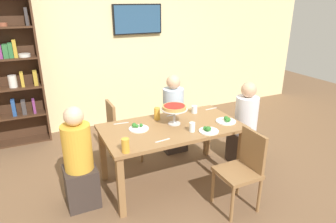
{
  "coord_description": "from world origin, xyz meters",
  "views": [
    {
      "loc": [
        -1.42,
        -2.89,
        2.15
      ],
      "look_at": [
        0.0,
        0.1,
        0.89
      ],
      "focal_mm": 31.87,
      "sensor_mm": 36.0,
      "label": 1
    }
  ],
  "objects_px": {
    "cutlery_knife_far": "(121,123)",
    "diner_head_west": "(79,165)",
    "salad_plate_near_diner": "(138,128)",
    "beer_glass_amber_tall": "(157,114)",
    "television": "(138,19)",
    "deep_dish_pizza_stand": "(174,109)",
    "chair_near_right": "(243,167)",
    "salad_plate_spare": "(226,121)",
    "cutlery_fork_near": "(173,115)",
    "salad_plate_far_diner": "(208,130)",
    "water_glass_clear_far": "(194,109)",
    "cutlery_fork_far": "(163,140)",
    "beer_glass_amber_short": "(126,145)",
    "diner_head_east": "(245,129)",
    "chair_far_left": "(120,129)",
    "water_glass_clear_near": "(192,127)",
    "cutlery_knife_near": "(211,109)",
    "diner_far_right": "(173,119)",
    "dining_table": "(172,133)"
  },
  "relations": [
    {
      "from": "diner_far_right",
      "to": "cutlery_knife_far",
      "type": "xyz_separation_m",
      "value": [
        -0.9,
        -0.41,
        0.25
      ]
    },
    {
      "from": "beer_glass_amber_tall",
      "to": "deep_dish_pizza_stand",
      "type": "bearing_deg",
      "value": -59.52
    },
    {
      "from": "television",
      "to": "water_glass_clear_near",
      "type": "height_order",
      "value": "television"
    },
    {
      "from": "deep_dish_pizza_stand",
      "to": "beer_glass_amber_short",
      "type": "height_order",
      "value": "deep_dish_pizza_stand"
    },
    {
      "from": "salad_plate_spare",
      "to": "cutlery_knife_far",
      "type": "bearing_deg",
      "value": 156.74
    },
    {
      "from": "diner_far_right",
      "to": "cutlery_knife_far",
      "type": "distance_m",
      "value": 1.02
    },
    {
      "from": "cutlery_knife_near",
      "to": "cutlery_fork_far",
      "type": "height_order",
      "value": "same"
    },
    {
      "from": "diner_head_east",
      "to": "salad_plate_near_diner",
      "type": "xyz_separation_m",
      "value": [
        -1.48,
        0.1,
        0.26
      ]
    },
    {
      "from": "salad_plate_near_diner",
      "to": "beer_glass_amber_tall",
      "type": "bearing_deg",
      "value": 29.12
    },
    {
      "from": "salad_plate_near_diner",
      "to": "salad_plate_far_diner",
      "type": "relative_size",
      "value": 1.02
    },
    {
      "from": "cutlery_knife_far",
      "to": "diner_head_west",
      "type": "bearing_deg",
      "value": 35.94
    },
    {
      "from": "chair_far_left",
      "to": "television",
      "type": "bearing_deg",
      "value": 149.48
    },
    {
      "from": "television",
      "to": "beer_glass_amber_tall",
      "type": "xyz_separation_m",
      "value": [
        -0.45,
        -1.84,
        -1.0
      ]
    },
    {
      "from": "deep_dish_pizza_stand",
      "to": "salad_plate_far_diner",
      "type": "relative_size",
      "value": 1.38
    },
    {
      "from": "television",
      "to": "chair_far_left",
      "type": "relative_size",
      "value": 0.99
    },
    {
      "from": "cutlery_fork_near",
      "to": "beer_glass_amber_tall",
      "type": "bearing_deg",
      "value": 8.09
    },
    {
      "from": "chair_near_right",
      "to": "salad_plate_spare",
      "type": "relative_size",
      "value": 3.56
    },
    {
      "from": "beer_glass_amber_short",
      "to": "water_glass_clear_near",
      "type": "height_order",
      "value": "beer_glass_amber_short"
    },
    {
      "from": "beer_glass_amber_tall",
      "to": "cutlery_knife_far",
      "type": "relative_size",
      "value": 0.84
    },
    {
      "from": "chair_near_right",
      "to": "diner_head_east",
      "type": "bearing_deg",
      "value": -39.96
    },
    {
      "from": "television",
      "to": "deep_dish_pizza_stand",
      "type": "xyz_separation_m",
      "value": [
        -0.32,
        -2.06,
        -0.88
      ]
    },
    {
      "from": "diner_far_right",
      "to": "dining_table",
      "type": "bearing_deg",
      "value": -27.62
    },
    {
      "from": "diner_head_west",
      "to": "salad_plate_near_diner",
      "type": "bearing_deg",
      "value": 6.8
    },
    {
      "from": "deep_dish_pizza_stand",
      "to": "water_glass_clear_far",
      "type": "bearing_deg",
      "value": 28.2
    },
    {
      "from": "salad_plate_far_diner",
      "to": "salad_plate_spare",
      "type": "xyz_separation_m",
      "value": [
        0.35,
        0.15,
        -0.0
      ]
    },
    {
      "from": "salad_plate_spare",
      "to": "water_glass_clear_far",
      "type": "bearing_deg",
      "value": 114.5
    },
    {
      "from": "beer_glass_amber_tall",
      "to": "cutlery_fork_near",
      "type": "xyz_separation_m",
      "value": [
        0.24,
        0.04,
        -0.07
      ]
    },
    {
      "from": "beer_glass_amber_short",
      "to": "cutlery_knife_far",
      "type": "distance_m",
      "value": 0.73
    },
    {
      "from": "chair_far_left",
      "to": "cutlery_fork_far",
      "type": "distance_m",
      "value": 1.1
    },
    {
      "from": "salad_plate_far_diner",
      "to": "cutlery_fork_far",
      "type": "xyz_separation_m",
      "value": [
        -0.56,
        0.02,
        -0.02
      ]
    },
    {
      "from": "chair_near_right",
      "to": "cutlery_fork_far",
      "type": "distance_m",
      "value": 0.89
    },
    {
      "from": "dining_table",
      "to": "chair_far_left",
      "type": "height_order",
      "value": "chair_far_left"
    },
    {
      "from": "water_glass_clear_far",
      "to": "cutlery_knife_far",
      "type": "relative_size",
      "value": 0.54
    },
    {
      "from": "salad_plate_spare",
      "to": "beer_glass_amber_short",
      "type": "xyz_separation_m",
      "value": [
        -1.34,
        -0.21,
        0.05
      ]
    },
    {
      "from": "chair_far_left",
      "to": "cutlery_fork_far",
      "type": "relative_size",
      "value": 4.83
    },
    {
      "from": "diner_head_east",
      "to": "salad_plate_spare",
      "type": "height_order",
      "value": "diner_head_east"
    },
    {
      "from": "chair_near_right",
      "to": "deep_dish_pizza_stand",
      "type": "relative_size",
      "value": 2.79
    },
    {
      "from": "dining_table",
      "to": "salad_plate_far_diner",
      "type": "height_order",
      "value": "salad_plate_far_diner"
    },
    {
      "from": "salad_plate_far_diner",
      "to": "cutlery_knife_far",
      "type": "xyz_separation_m",
      "value": [
        -0.82,
        0.65,
        -0.02
      ]
    },
    {
      "from": "cutlery_knife_near",
      "to": "chair_near_right",
      "type": "bearing_deg",
      "value": 71.77
    },
    {
      "from": "water_glass_clear_far",
      "to": "cutlery_fork_far",
      "type": "bearing_deg",
      "value": -141.63
    },
    {
      "from": "diner_head_east",
      "to": "chair_near_right",
      "type": "height_order",
      "value": "diner_head_east"
    },
    {
      "from": "deep_dish_pizza_stand",
      "to": "water_glass_clear_near",
      "type": "xyz_separation_m",
      "value": [
        0.09,
        -0.28,
        -0.14
      ]
    },
    {
      "from": "chair_far_left",
      "to": "beer_glass_amber_tall",
      "type": "height_order",
      "value": "beer_glass_amber_tall"
    },
    {
      "from": "diner_head_west",
      "to": "dining_table",
      "type": "bearing_deg",
      "value": -0.37
    },
    {
      "from": "chair_near_right",
      "to": "water_glass_clear_far",
      "type": "height_order",
      "value": "chair_near_right"
    },
    {
      "from": "chair_near_right",
      "to": "water_glass_clear_far",
      "type": "xyz_separation_m",
      "value": [
        -0.01,
        1.02,
        0.3
      ]
    },
    {
      "from": "salad_plate_near_diner",
      "to": "water_glass_clear_far",
      "type": "relative_size",
      "value": 2.38
    },
    {
      "from": "deep_dish_pizza_stand",
      "to": "cutlery_knife_far",
      "type": "relative_size",
      "value": 1.74
    },
    {
      "from": "dining_table",
      "to": "beer_glass_amber_tall",
      "type": "distance_m",
      "value": 0.32
    }
  ]
}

